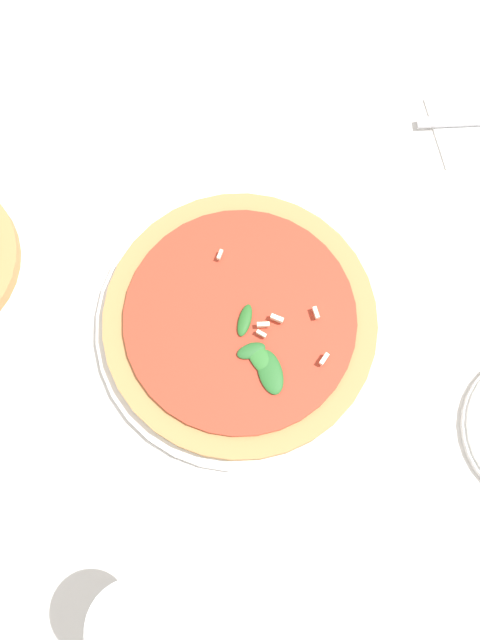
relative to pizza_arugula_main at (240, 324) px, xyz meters
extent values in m
plane|color=silver|center=(0.02, 0.04, -0.02)|extent=(6.00, 6.00, 0.00)
cylinder|color=white|center=(0.00, 0.00, -0.01)|extent=(0.30, 0.30, 0.01)
cylinder|color=#B7844C|center=(0.00, 0.00, 0.00)|extent=(0.28, 0.28, 0.02)
cylinder|color=#B73823|center=(0.00, 0.00, 0.02)|extent=(0.24, 0.24, 0.01)
ellipsoid|color=#266228|center=(0.00, -0.06, 0.02)|extent=(0.04, 0.05, 0.01)
ellipsoid|color=#2E702D|center=(0.00, -0.05, 0.02)|extent=(0.02, 0.04, 0.01)
ellipsoid|color=#266024|center=(0.00, 0.00, 0.02)|extent=(0.03, 0.03, 0.01)
ellipsoid|color=#276029|center=(-0.01, -0.03, 0.02)|extent=(0.03, 0.02, 0.01)
cube|color=#EFE5C6|center=(0.03, -0.02, 0.03)|extent=(0.01, 0.01, 0.01)
cube|color=#EFE5C6|center=(0.01, 0.07, 0.03)|extent=(0.01, 0.01, 0.01)
cube|color=#EFE5C6|center=(0.01, -0.03, 0.03)|extent=(0.01, 0.01, 0.01)
cube|color=#EFE5C6|center=(0.02, -0.02, 0.03)|extent=(0.01, 0.01, 0.01)
cube|color=#EFE5C6|center=(0.05, -0.08, 0.03)|extent=(0.01, 0.01, 0.01)
cube|color=#EFE5C6|center=(0.07, -0.03, 0.03)|extent=(0.01, 0.01, 0.01)
cylinder|color=white|center=(-0.21, -0.20, -0.01)|extent=(0.08, 0.08, 0.00)
cylinder|color=white|center=(-0.21, -0.20, 0.03)|extent=(0.01, 0.01, 0.08)
cone|color=white|center=(-0.21, -0.20, 0.10)|extent=(0.08, 0.08, 0.08)
cylinder|color=white|center=(-0.21, -0.20, 0.08)|extent=(0.04, 0.04, 0.03)
cube|color=silver|center=(0.35, 0.08, -0.01)|extent=(0.11, 0.07, 0.00)
camera|label=1|loc=(-0.10, -0.17, 0.75)|focal=42.00mm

